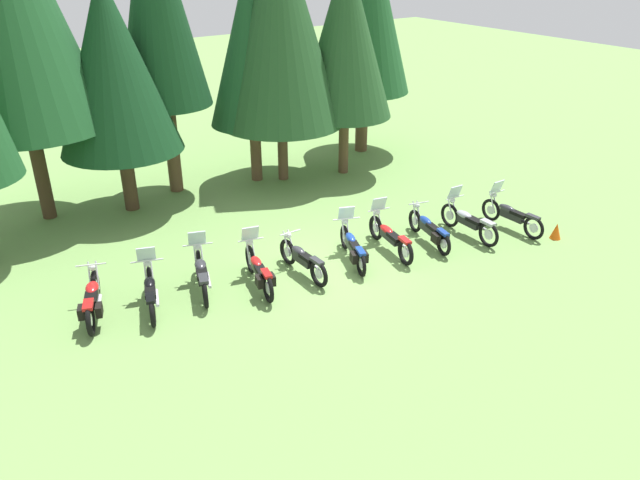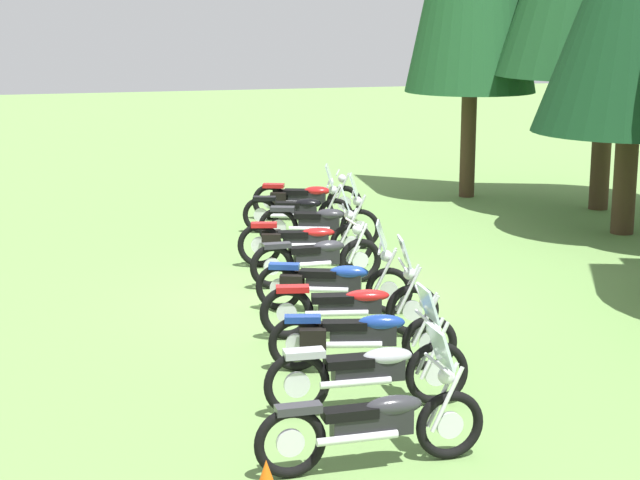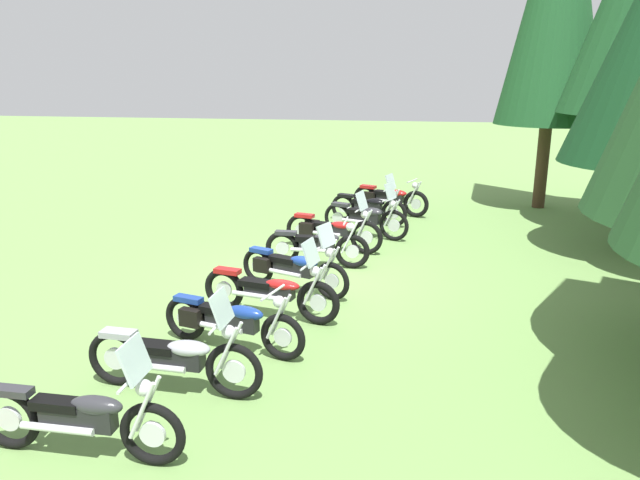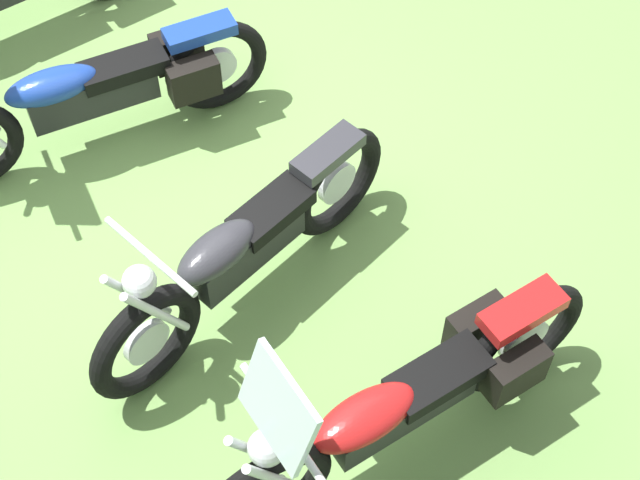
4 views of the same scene
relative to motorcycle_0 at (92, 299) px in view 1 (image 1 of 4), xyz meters
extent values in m
plane|color=#6B934C|center=(5.85, -1.18, -0.46)|extent=(80.00, 80.00, 0.00)
torus|color=black|center=(0.29, 0.76, -0.09)|extent=(0.37, 0.74, 0.74)
cylinder|color=silver|center=(0.29, 0.76, -0.09)|extent=(0.15, 0.28, 0.28)
torus|color=black|center=(-0.26, -0.69, -0.09)|extent=(0.37, 0.74, 0.74)
cylinder|color=silver|center=(-0.26, -0.69, -0.09)|extent=(0.15, 0.28, 0.28)
cube|color=black|center=(0.01, 0.04, 0.02)|extent=(0.50, 0.80, 0.24)
ellipsoid|color=#B21919|center=(0.09, 0.24, 0.16)|extent=(0.47, 0.62, 0.18)
cube|color=black|center=(-0.06, -0.16, 0.13)|extent=(0.44, 0.58, 0.10)
cube|color=#B21919|center=(-0.24, -0.62, 0.25)|extent=(0.36, 0.49, 0.08)
cylinder|color=silver|center=(0.18, 0.74, 0.21)|extent=(0.16, 0.33, 0.65)
cylinder|color=silver|center=(0.35, 0.68, 0.21)|extent=(0.16, 0.33, 0.65)
cylinder|color=silver|center=(0.24, 0.63, 0.55)|extent=(0.66, 0.28, 0.04)
sphere|color=silver|center=(0.27, 0.72, 0.43)|extent=(0.22, 0.22, 0.17)
cylinder|color=silver|center=(0.09, -0.18, -0.07)|extent=(0.35, 0.75, 0.08)
cube|color=black|center=(-0.37, -0.44, 0.01)|extent=(0.24, 0.35, 0.26)
cube|color=black|center=(-0.02, -0.57, 0.01)|extent=(0.24, 0.35, 0.26)
torus|color=black|center=(1.46, 0.23, -0.11)|extent=(0.33, 0.70, 0.71)
cylinder|color=silver|center=(1.46, 0.23, -0.11)|extent=(0.14, 0.27, 0.27)
torus|color=black|center=(0.98, -1.16, -0.11)|extent=(0.33, 0.70, 0.71)
cylinder|color=silver|center=(0.98, -1.16, -0.11)|extent=(0.14, 0.27, 0.27)
cube|color=black|center=(1.22, -0.46, 0.00)|extent=(0.44, 0.76, 0.23)
ellipsoid|color=black|center=(1.29, -0.27, 0.14)|extent=(0.42, 0.57, 0.18)
cube|color=black|center=(1.16, -0.65, 0.11)|extent=(0.39, 0.54, 0.10)
cube|color=black|center=(1.01, -1.08, 0.23)|extent=(0.33, 0.48, 0.08)
cylinder|color=silver|center=(1.37, 0.20, 0.19)|extent=(0.15, 0.33, 0.65)
cylinder|color=silver|center=(1.52, 0.15, 0.19)|extent=(0.15, 0.33, 0.65)
cylinder|color=silver|center=(1.42, 0.10, 0.53)|extent=(0.75, 0.29, 0.04)
sphere|color=silver|center=(1.44, 0.18, 0.41)|extent=(0.22, 0.22, 0.17)
cylinder|color=silver|center=(1.30, -0.66, -0.09)|extent=(0.31, 0.71, 0.08)
cube|color=silver|center=(1.42, 0.12, 0.71)|extent=(0.47, 0.29, 0.39)
torus|color=black|center=(2.82, 0.31, -0.09)|extent=(0.34, 0.73, 0.75)
cylinder|color=silver|center=(2.82, 0.31, -0.09)|extent=(0.14, 0.29, 0.29)
torus|color=black|center=(2.31, -1.11, -0.09)|extent=(0.34, 0.73, 0.75)
cylinder|color=silver|center=(2.31, -1.11, -0.09)|extent=(0.14, 0.29, 0.29)
cube|color=black|center=(2.57, -0.40, 0.02)|extent=(0.47, 0.78, 0.25)
ellipsoid|color=#2D2D33|center=(2.64, -0.21, 0.18)|extent=(0.45, 0.60, 0.20)
cube|color=black|center=(2.50, -0.60, 0.15)|extent=(0.42, 0.56, 0.10)
cube|color=#2D2D33|center=(2.34, -1.04, 0.27)|extent=(0.35, 0.49, 0.08)
cylinder|color=silver|center=(2.72, 0.28, 0.21)|extent=(0.15, 0.33, 0.65)
cylinder|color=silver|center=(2.88, 0.22, 0.21)|extent=(0.15, 0.33, 0.65)
cylinder|color=silver|center=(2.77, 0.17, 0.55)|extent=(0.73, 0.29, 0.04)
sphere|color=silver|center=(2.80, 0.26, 0.43)|extent=(0.22, 0.22, 0.17)
cylinder|color=silver|center=(2.65, -0.61, -0.07)|extent=(0.32, 0.73, 0.08)
cube|color=silver|center=(2.78, 0.19, 0.73)|extent=(0.47, 0.29, 0.39)
torus|color=black|center=(4.03, -0.23, -0.08)|extent=(0.28, 0.76, 0.76)
cylinder|color=silver|center=(4.03, -0.23, -0.08)|extent=(0.12, 0.30, 0.29)
torus|color=black|center=(3.67, -1.76, -0.08)|extent=(0.28, 0.76, 0.76)
cylinder|color=silver|center=(3.67, -1.76, -0.08)|extent=(0.12, 0.30, 0.29)
cube|color=black|center=(3.85, -0.99, 0.01)|extent=(0.37, 0.80, 0.21)
ellipsoid|color=#B21919|center=(3.90, -0.78, 0.14)|extent=(0.37, 0.60, 0.16)
cube|color=black|center=(3.80, -1.20, 0.11)|extent=(0.35, 0.56, 0.10)
cube|color=#B21919|center=(3.69, -1.68, 0.27)|extent=(0.28, 0.47, 0.08)
cylinder|color=silver|center=(3.95, -0.27, 0.21)|extent=(0.12, 0.34, 0.65)
cylinder|color=silver|center=(4.09, -0.30, 0.21)|extent=(0.12, 0.34, 0.65)
cylinder|color=silver|center=(4.00, -0.36, 0.55)|extent=(0.67, 0.19, 0.04)
sphere|color=silver|center=(4.02, -0.27, 0.43)|extent=(0.20, 0.20, 0.17)
cylinder|color=silver|center=(3.93, -1.19, -0.06)|extent=(0.26, 0.78, 0.08)
cube|color=silver|center=(4.01, -0.34, 0.73)|extent=(0.46, 0.25, 0.39)
cube|color=black|center=(3.56, -1.52, 0.02)|extent=(0.21, 0.34, 0.26)
cube|color=black|center=(3.87, -1.60, 0.02)|extent=(0.21, 0.34, 0.26)
torus|color=black|center=(5.08, -0.41, -0.10)|extent=(0.12, 0.72, 0.72)
cylinder|color=silver|center=(5.08, -0.41, -0.10)|extent=(0.05, 0.27, 0.27)
torus|color=black|center=(5.09, -1.86, -0.10)|extent=(0.12, 0.72, 0.72)
cylinder|color=silver|center=(5.09, -1.86, -0.10)|extent=(0.05, 0.27, 0.27)
cube|color=black|center=(5.08, -1.13, 0.01)|extent=(0.20, 0.72, 0.25)
ellipsoid|color=#2D2D33|center=(5.08, -0.93, 0.16)|extent=(0.24, 0.51, 0.19)
cube|color=black|center=(5.09, -1.33, 0.13)|extent=(0.23, 0.48, 0.10)
cube|color=#2D2D33|center=(5.09, -1.78, 0.23)|extent=(0.18, 0.44, 0.08)
cylinder|color=silver|center=(5.01, -0.47, 0.20)|extent=(0.05, 0.34, 0.65)
cylinder|color=silver|center=(5.15, -0.46, 0.20)|extent=(0.05, 0.34, 0.65)
cylinder|color=silver|center=(5.08, -0.55, 0.53)|extent=(0.63, 0.04, 0.04)
sphere|color=silver|center=(5.08, -0.46, 0.41)|extent=(0.17, 0.17, 0.17)
cylinder|color=silver|center=(5.20, -1.29, -0.08)|extent=(0.09, 0.72, 0.08)
torus|color=black|center=(6.89, -0.54, -0.12)|extent=(0.34, 0.68, 0.69)
cylinder|color=silver|center=(6.89, -0.54, -0.12)|extent=(0.14, 0.27, 0.27)
torus|color=black|center=(6.31, -2.04, -0.12)|extent=(0.34, 0.68, 0.69)
cylinder|color=silver|center=(6.31, -2.04, -0.12)|extent=(0.14, 0.27, 0.27)
cube|color=black|center=(6.60, -1.29, -0.01)|extent=(0.46, 0.81, 0.25)
ellipsoid|color=navy|center=(6.68, -1.08, 0.15)|extent=(0.42, 0.61, 0.19)
cube|color=black|center=(6.52, -1.49, 0.12)|extent=(0.40, 0.57, 0.10)
cube|color=navy|center=(6.34, -1.96, 0.21)|extent=(0.32, 0.47, 0.08)
cylinder|color=silver|center=(6.81, -0.57, 0.18)|extent=(0.16, 0.33, 0.65)
cylinder|color=silver|center=(6.94, -0.62, 0.18)|extent=(0.16, 0.33, 0.65)
cylinder|color=silver|center=(6.84, -0.67, 0.52)|extent=(0.74, 0.32, 0.04)
sphere|color=silver|center=(6.88, -0.58, 0.40)|extent=(0.22, 0.22, 0.17)
cylinder|color=silver|center=(6.65, -1.49, -0.10)|extent=(0.36, 0.77, 0.08)
cube|color=silver|center=(6.85, -0.65, 0.70)|extent=(0.47, 0.30, 0.39)
cube|color=black|center=(6.24, -1.80, -0.02)|extent=(0.25, 0.35, 0.26)
cube|color=black|center=(6.52, -1.90, -0.02)|extent=(0.25, 0.35, 0.26)
torus|color=black|center=(7.99, -0.58, -0.10)|extent=(0.26, 0.74, 0.73)
cylinder|color=silver|center=(7.99, -0.58, -0.10)|extent=(0.10, 0.28, 0.27)
torus|color=black|center=(7.66, -2.25, -0.10)|extent=(0.26, 0.74, 0.73)
cylinder|color=silver|center=(7.66, -2.25, -0.10)|extent=(0.10, 0.28, 0.27)
cube|color=black|center=(7.83, -1.42, -0.01)|extent=(0.36, 0.86, 0.21)
ellipsoid|color=#B21919|center=(7.87, -1.19, 0.12)|extent=(0.36, 0.63, 0.16)
cube|color=black|center=(7.78, -1.64, 0.09)|extent=(0.34, 0.59, 0.10)
cube|color=#B21919|center=(7.68, -2.17, 0.24)|extent=(0.27, 0.47, 0.08)
cylinder|color=silver|center=(7.90, -0.63, 0.20)|extent=(0.11, 0.34, 0.65)
cylinder|color=silver|center=(8.05, -0.66, 0.20)|extent=(0.11, 0.34, 0.65)
cylinder|color=silver|center=(7.96, -0.72, 0.54)|extent=(0.70, 0.17, 0.04)
sphere|color=silver|center=(7.98, -0.63, 0.42)|extent=(0.20, 0.20, 0.17)
cylinder|color=silver|center=(7.91, -1.62, -0.08)|extent=(0.24, 0.84, 0.08)
cube|color=silver|center=(7.97, -0.70, 0.72)|extent=(0.46, 0.23, 0.39)
torus|color=black|center=(9.29, -0.84, -0.12)|extent=(0.26, 0.69, 0.68)
cylinder|color=silver|center=(9.29, -0.84, -0.12)|extent=(0.11, 0.27, 0.26)
torus|color=black|center=(8.90, -2.43, -0.12)|extent=(0.26, 0.69, 0.68)
cylinder|color=silver|center=(8.90, -2.43, -0.12)|extent=(0.11, 0.27, 0.26)
cube|color=black|center=(9.10, -1.63, -0.01)|extent=(0.36, 0.83, 0.25)
ellipsoid|color=navy|center=(9.15, -1.42, 0.15)|extent=(0.35, 0.61, 0.20)
cube|color=black|center=(9.04, -1.85, 0.12)|extent=(0.33, 0.57, 0.10)
cube|color=navy|center=(8.92, -2.35, 0.20)|extent=(0.26, 0.47, 0.08)
cylinder|color=silver|center=(9.21, -0.89, 0.18)|extent=(0.12, 0.34, 0.65)
cylinder|color=silver|center=(9.34, -0.92, 0.18)|extent=(0.12, 0.34, 0.65)
cylinder|color=silver|center=(9.26, -0.98, 0.52)|extent=(0.64, 0.19, 0.04)
sphere|color=silver|center=(9.28, -0.89, 0.40)|extent=(0.21, 0.21, 0.17)
cylinder|color=silver|center=(9.16, -1.83, -0.10)|extent=(0.27, 0.80, 0.08)
cube|color=black|center=(8.81, -2.20, -0.02)|extent=(0.21, 0.34, 0.26)
cube|color=black|center=(9.09, -2.27, -0.02)|extent=(0.21, 0.34, 0.26)
torus|color=black|center=(10.40, -1.18, -0.09)|extent=(0.13, 0.74, 0.74)
cylinder|color=silver|center=(10.40, -1.18, -0.09)|extent=(0.06, 0.29, 0.29)
torus|color=black|center=(10.33, -2.78, -0.09)|extent=(0.13, 0.74, 0.74)
cylinder|color=silver|center=(10.33, -2.78, -0.09)|extent=(0.06, 0.29, 0.29)
cube|color=black|center=(10.37, -1.98, 0.01)|extent=(0.25, 0.80, 0.23)
ellipsoid|color=#9EA0A8|center=(10.37, -1.76, 0.15)|extent=(0.30, 0.57, 0.18)
cube|color=black|center=(10.36, -2.20, 0.12)|extent=(0.28, 0.54, 0.10)
cube|color=#9EA0A8|center=(10.34, -2.70, 0.26)|extent=(0.22, 0.45, 0.08)
cylinder|color=silver|center=(10.31, -1.24, 0.20)|extent=(0.06, 0.34, 0.65)
cylinder|color=silver|center=(10.48, -1.25, 0.20)|extent=(0.06, 0.34, 0.65)
cylinder|color=silver|center=(10.39, -1.32, 0.54)|extent=(0.71, 0.07, 0.04)
sphere|color=silver|center=(10.40, -1.23, 0.42)|extent=(0.18, 0.18, 0.17)
cylinder|color=silver|center=(10.50, -2.16, -0.07)|extent=(0.11, 0.79, 0.08)
cube|color=silver|center=(10.39, -1.30, 0.72)|extent=(0.45, 0.17, 0.39)
torus|color=black|center=(11.78, -1.59, -0.11)|extent=(0.10, 0.70, 0.70)
cylinder|color=silver|center=(11.78, -1.59, -0.11)|extent=(0.05, 0.27, 0.27)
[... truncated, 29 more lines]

